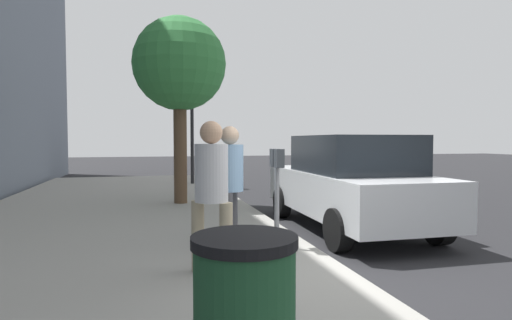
# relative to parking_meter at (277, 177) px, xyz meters

# --- Properties ---
(ground_plane) EXTENTS (80.00, 80.00, 0.00)m
(ground_plane) POSITION_rel_parking_meter_xyz_m (-1.19, -0.55, -1.17)
(ground_plane) COLOR #232326
(ground_plane) RESTS_ON ground
(sidewalk_slab) EXTENTS (28.00, 6.00, 0.15)m
(sidewalk_slab) POSITION_rel_parking_meter_xyz_m (-1.19, 2.45, -1.09)
(sidewalk_slab) COLOR gray
(sidewalk_slab) RESTS_ON ground_plane
(parking_meter) EXTENTS (0.36, 0.12, 1.41)m
(parking_meter) POSITION_rel_parking_meter_xyz_m (0.00, 0.00, 0.00)
(parking_meter) COLOR gray
(parking_meter) RESTS_ON sidewalk_slab
(pedestrian_at_meter) EXTENTS (0.50, 0.38, 1.73)m
(pedestrian_at_meter) POSITION_rel_parking_meter_xyz_m (0.10, 0.66, -0.00)
(pedestrian_at_meter) COLOR #47474C
(pedestrian_at_meter) RESTS_ON sidewalk_slab
(pedestrian_bystander) EXTENTS (0.40, 0.44, 1.75)m
(pedestrian_bystander) POSITION_rel_parking_meter_xyz_m (-0.90, 1.06, 0.01)
(pedestrian_bystander) COLOR tan
(pedestrian_bystander) RESTS_ON sidewalk_slab
(parked_sedan_near) EXTENTS (4.43, 2.03, 1.77)m
(parked_sedan_near) POSITION_rel_parking_meter_xyz_m (1.46, -1.90, -0.27)
(parked_sedan_near) COLOR silver
(parked_sedan_near) RESTS_ON ground_plane
(street_tree) EXTENTS (2.24, 2.24, 4.50)m
(street_tree) POSITION_rel_parking_meter_xyz_m (4.65, 1.00, 2.31)
(street_tree) COLOR brown
(street_tree) RESTS_ON sidewalk_slab
(traffic_signal) EXTENTS (0.24, 0.44, 3.60)m
(traffic_signal) POSITION_rel_parking_meter_xyz_m (9.20, 0.15, 1.41)
(traffic_signal) COLOR black
(traffic_signal) RESTS_ON sidewalk_slab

